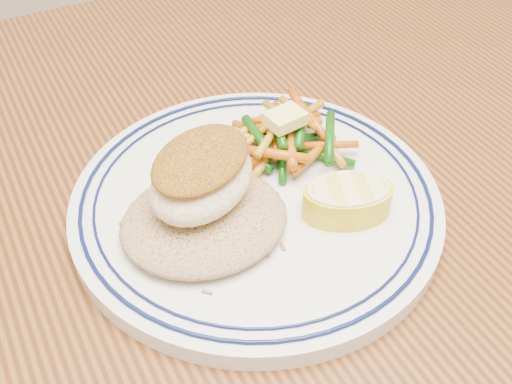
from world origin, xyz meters
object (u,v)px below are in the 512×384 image
Objects in this scene: rice_pilaf at (204,217)px; lemon_wedge at (347,199)px; plate at (256,202)px; fish_fillet at (202,175)px; dining_table at (293,325)px; vegetable_pile at (284,136)px.

lemon_wedge is (0.10, -0.03, 0.00)m from rice_pilaf.
fish_fillet is at bearing 179.88° from plate.
plate is 3.65× the size of lemon_wedge.
dining_table is 0.14m from rice_pilaf.
dining_table is 0.17m from fish_fillet.
dining_table is 19.65× the size of lemon_wedge.
vegetable_pile is at bearing 67.34° from dining_table.
lemon_wedge is (0.05, -0.05, 0.02)m from plate.
vegetable_pile is (0.05, 0.04, 0.02)m from plate.
lemon_wedge is at bearing -87.61° from vegetable_pile.
plate is at bearing 137.94° from lemon_wedge.
plate is at bearing 102.94° from dining_table.
dining_table is 0.12m from plate.
rice_pilaf is at bearing -113.47° from fish_fillet.
fish_fillet reaches higher than lemon_wedge.
fish_fillet is (-0.05, 0.05, 0.15)m from dining_table.
plate is at bearing -0.12° from fish_fillet.
fish_fillet is at bearing 66.53° from rice_pilaf.
lemon_wedge is at bearing -42.06° from plate.
plate is at bearing 14.73° from rice_pilaf.
vegetable_pile is (0.09, 0.04, -0.03)m from fish_fillet.
rice_pilaf reaches higher than dining_table.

